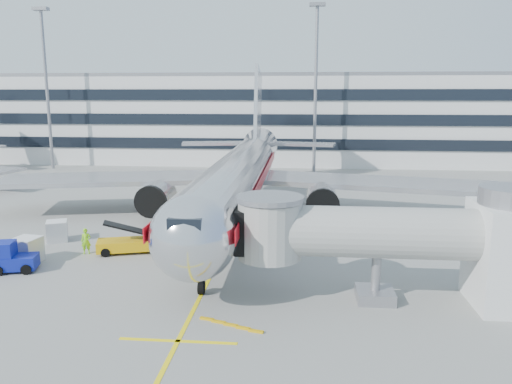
# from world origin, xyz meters

# --- Properties ---
(ground) EXTENTS (180.00, 180.00, 0.00)m
(ground) POSITION_xyz_m (0.00, 0.00, 0.00)
(ground) COLOR gray
(ground) RESTS_ON ground
(lead_in_line) EXTENTS (0.25, 70.00, 0.01)m
(lead_in_line) POSITION_xyz_m (0.00, 10.00, 0.01)
(lead_in_line) COLOR yellow
(lead_in_line) RESTS_ON ground
(stop_bar) EXTENTS (6.00, 0.25, 0.01)m
(stop_bar) POSITION_xyz_m (0.00, -14.00, 0.01)
(stop_bar) COLOR yellow
(stop_bar) RESTS_ON ground
(main_jet) EXTENTS (50.95, 48.70, 16.06)m
(main_jet) POSITION_xyz_m (0.00, 11.72, 4.23)
(main_jet) COLOR silver
(main_jet) RESTS_ON ground
(jet_bridge) EXTENTS (17.80, 4.50, 7.00)m
(jet_bridge) POSITION_xyz_m (12.18, -8.00, 3.87)
(jet_bridge) COLOR silver
(jet_bridge) RESTS_ON ground
(terminal) EXTENTS (150.00, 24.25, 15.60)m
(terminal) POSITION_xyz_m (0.00, 57.95, 7.80)
(terminal) COLOR silver
(terminal) RESTS_ON ground
(light_mast_west) EXTENTS (2.40, 1.20, 25.45)m
(light_mast_west) POSITION_xyz_m (-35.00, 42.00, 14.88)
(light_mast_west) COLOR gray
(light_mast_west) RESTS_ON ground
(light_mast_centre) EXTENTS (2.40, 1.20, 25.45)m
(light_mast_centre) POSITION_xyz_m (8.00, 42.00, 14.88)
(light_mast_centre) COLOR gray
(light_mast_centre) RESTS_ON ground
(belt_loader) EXTENTS (5.45, 3.18, 2.55)m
(belt_loader) POSITION_xyz_m (-7.11, -0.30, 0.72)
(belt_loader) COLOR #D6A009
(belt_loader) RESTS_ON ground
(baggage_tug) EXTENTS (3.15, 2.37, 2.14)m
(baggage_tug) POSITION_xyz_m (-13.85, -5.22, 0.93)
(baggage_tug) COLOR navy
(baggage_tug) RESTS_ON ground
(cargo_container_right) EXTENTS (2.15, 2.15, 1.73)m
(cargo_container_right) POSITION_xyz_m (-14.24, 2.04, 0.87)
(cargo_container_right) COLOR silver
(cargo_container_right) RESTS_ON ground
(cargo_container_front) EXTENTS (2.01, 2.01, 1.85)m
(cargo_container_front) POSITION_xyz_m (-13.86, -3.30, 0.93)
(cargo_container_front) COLOR silver
(cargo_container_front) RESTS_ON ground
(ramp_worker) EXTENTS (0.84, 0.67, 2.00)m
(ramp_worker) POSITION_xyz_m (-10.39, -0.98, 1.00)
(ramp_worker) COLOR #80D616
(ramp_worker) RESTS_ON ground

